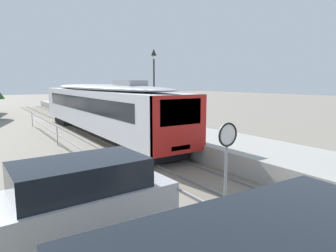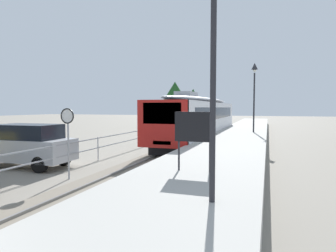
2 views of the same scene
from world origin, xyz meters
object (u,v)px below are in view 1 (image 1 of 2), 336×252
at_px(speed_limit_sign, 227,149).
at_px(parked_suv_silver, 75,203).
at_px(platform_lamp_mid_platform, 154,71).
at_px(commuter_train, 100,106).

xyz_separation_m(speed_limit_sign, parked_suv_silver, (-3.42, 1.32, -1.06)).
xyz_separation_m(platform_lamp_mid_platform, parked_suv_silver, (-9.76, -12.87, -3.56)).
bearing_deg(commuter_train, parked_suv_silver, -112.86).
relative_size(commuter_train, speed_limit_sign, 6.92).
distance_m(platform_lamp_mid_platform, parked_suv_silver, 16.54).
height_order(commuter_train, parked_suv_silver, commuter_train).
xyz_separation_m(commuter_train, parked_suv_silver, (-5.55, -13.16, -1.08)).
distance_m(commuter_train, speed_limit_sign, 14.64).
distance_m(platform_lamp_mid_platform, speed_limit_sign, 15.75).
xyz_separation_m(commuter_train, platform_lamp_mid_platform, (4.21, -0.29, 2.48)).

